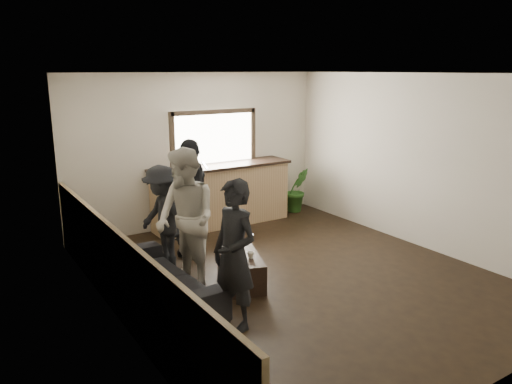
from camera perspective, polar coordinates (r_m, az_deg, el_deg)
ground at (r=7.20m, az=4.46°, el=-9.52°), size 5.00×6.00×0.01m
room_shell at (r=6.34m, az=-0.62°, el=1.26°), size 5.01×6.01×2.80m
bar_counter at (r=9.31m, az=-4.00°, el=0.09°), size 2.70×0.68×2.13m
sofa at (r=6.49m, az=-10.80°, el=-9.53°), size 0.92×2.11×0.60m
coffee_table at (r=6.85m, az=-1.75°, el=-8.89°), size 0.78×1.03×0.41m
cup_a at (r=6.89m, az=-3.17°, el=-6.55°), size 0.16×0.16×0.09m
cup_b at (r=6.67m, az=-0.62°, el=-7.22°), size 0.14×0.14×0.09m
potted_plant at (r=10.24m, az=4.70°, el=0.26°), size 0.55×0.47×0.90m
person_a at (r=5.56m, az=-2.47°, el=-7.22°), size 0.52×0.69×1.71m
person_b at (r=6.60m, az=-8.03°, el=-3.13°), size 0.82×1.00×1.88m
person_c at (r=7.35m, az=-10.58°, el=-2.88°), size 0.72×1.07×1.53m
person_d at (r=7.77m, az=-7.31°, el=-0.66°), size 1.09×1.07×1.84m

